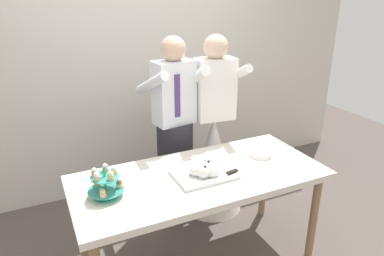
# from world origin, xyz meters

# --- Properties ---
(rear_wall) EXTENTS (5.20, 0.10, 2.90)m
(rear_wall) POSITION_xyz_m (0.00, 1.43, 1.45)
(rear_wall) COLOR beige
(rear_wall) RESTS_ON ground_plane
(dessert_table) EXTENTS (1.80, 0.80, 0.78)m
(dessert_table) POSITION_xyz_m (0.00, 0.00, 0.70)
(dessert_table) COLOR silver
(dessert_table) RESTS_ON ground_plane
(cupcake_stand) EXTENTS (0.23, 0.23, 0.21)m
(cupcake_stand) POSITION_xyz_m (-0.67, 0.00, 0.86)
(cupcake_stand) COLOR teal
(cupcake_stand) RESTS_ON dessert_table
(main_cake_tray) EXTENTS (0.43, 0.31, 0.13)m
(main_cake_tray) POSITION_xyz_m (0.01, -0.04, 0.82)
(main_cake_tray) COLOR silver
(main_cake_tray) RESTS_ON dessert_table
(plate_stack) EXTENTS (0.19, 0.19, 0.04)m
(plate_stack) POSITION_xyz_m (0.57, 0.07, 0.80)
(plate_stack) COLOR white
(plate_stack) RESTS_ON dessert_table
(person_groom) EXTENTS (0.52, 0.55, 1.66)m
(person_groom) POSITION_xyz_m (0.09, 0.68, 0.75)
(person_groom) COLOR #232328
(person_groom) RESTS_ON ground_plane
(person_bride) EXTENTS (0.56, 0.56, 1.66)m
(person_bride) POSITION_xyz_m (0.46, 0.64, 0.58)
(person_bride) COLOR white
(person_bride) RESTS_ON ground_plane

